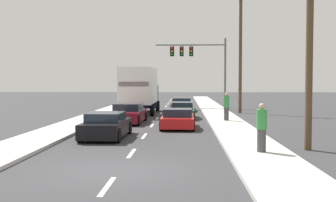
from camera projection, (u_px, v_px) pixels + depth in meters
The scene contains 15 objects.
ground_plane at pixel (162, 112), 37.64m from camera, with size 140.00×140.00×0.00m, color #333335.
sidewalk_right at pixel (220, 116), 32.46m from camera, with size 2.38×80.00×0.14m, color #B2AFA8.
sidewalk_left at pixel (99, 115), 32.83m from camera, with size 2.38×80.00×0.14m, color #B2AFA8.
lane_markings at pixel (161, 113), 35.73m from camera, with size 0.14×62.00×0.01m.
box_truck at pixel (140, 88), 34.87m from camera, with size 2.79×8.49×3.80m.
car_maroon at pixel (128, 114), 27.32m from camera, with size 2.11×4.68×1.28m.
car_black at pixel (106, 126), 20.04m from camera, with size 2.00×4.35×1.23m.
car_silver at pixel (182, 105), 38.88m from camera, with size 2.01×4.60×1.20m.
car_green at pixel (183, 111), 30.73m from camera, with size 1.91×4.06×1.20m.
car_red at pixel (178, 119), 24.25m from camera, with size 1.96×4.13×1.14m.
traffic_signal_mast at pixel (194, 56), 42.00m from camera, with size 7.10×0.69×7.06m.
utility_pole_near at pixel (309, 44), 16.31m from camera, with size 1.80×0.28×8.09m.
utility_pole_mid at pixel (240, 51), 35.79m from camera, with size 1.80×0.28×10.36m.
pedestrian_near_corner at pixel (226, 106), 27.59m from camera, with size 0.38×0.38×1.84m.
pedestrian_mid_block at pixel (262, 128), 15.21m from camera, with size 0.38×0.38×1.78m.
Camera 1 is at (1.98, -12.50, 2.70)m, focal length 44.72 mm.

